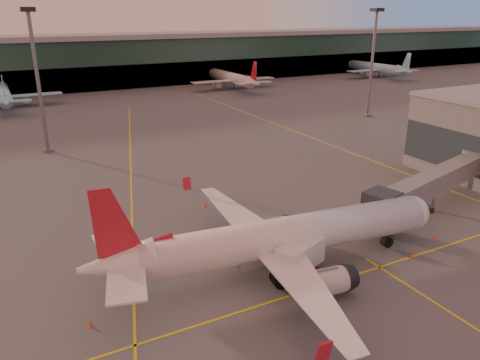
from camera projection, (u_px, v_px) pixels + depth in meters
name	position (u px, v px, depth m)	size (l,w,h in m)	color
ground	(377.00, 306.00, 41.94)	(600.00, 600.00, 0.00)	#4C4F54
taxi_markings	(148.00, 174.00, 75.71)	(100.12, 173.00, 0.01)	yellow
terminal	(80.00, 62.00, 156.84)	(400.00, 20.00, 17.60)	#19382D
mast_west_near	(37.00, 71.00, 82.97)	(2.40, 2.40, 25.60)	slate
mast_east_near	(373.00, 55.00, 112.57)	(2.40, 2.40, 25.60)	slate
distant_aircraft_row	(21.00, 106.00, 130.83)	(290.00, 34.00, 13.00)	#98DDFF
main_airplane	(278.00, 239.00, 46.24)	(37.39, 33.79, 11.28)	white
jet_bridge	(440.00, 180.00, 61.69)	(28.59, 10.08, 5.67)	slate
catering_truck	(301.00, 259.00, 45.12)	(5.78, 4.07, 4.12)	maroon
cone_nose	(434.00, 238.00, 54.04)	(0.40, 0.40, 0.51)	#FE4B0D
cone_tail	(90.00, 324.00, 39.14)	(0.39, 0.39, 0.50)	#FE4B0D
cone_wing_left	(205.00, 205.00, 62.98)	(0.47, 0.47, 0.59)	#FE4B0D
cone_fwd	(411.00, 255.00, 50.21)	(0.47, 0.47, 0.60)	#FE4B0D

